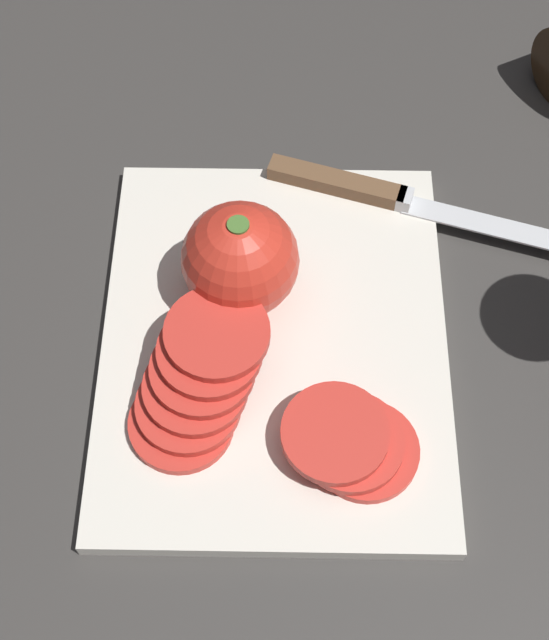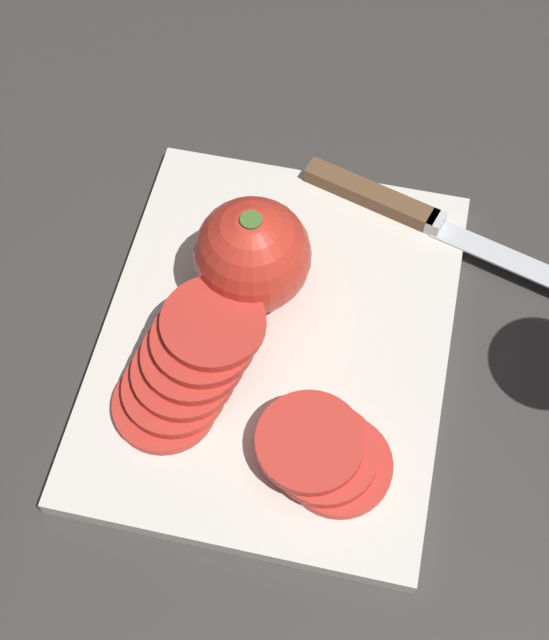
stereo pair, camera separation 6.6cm
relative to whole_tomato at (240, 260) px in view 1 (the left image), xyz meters
name	(u,v)px [view 1 (the left image)]	position (x,y,z in m)	size (l,w,h in m)	color
ground_plane	(258,346)	(0.04, 0.01, -0.06)	(3.00, 3.00, 0.00)	#383533
cutting_board	(275,344)	(0.04, 0.03, -0.05)	(0.33, 0.27, 0.01)	silver
whole_tomato	(240,260)	(0.00, 0.00, 0.00)	(0.09, 0.09, 0.09)	red
knife	(373,192)	(-0.10, 0.11, -0.04)	(0.11, 0.29, 0.01)	silver
tomato_slice_stack_near	(350,442)	(0.13, 0.08, -0.03)	(0.08, 0.10, 0.02)	red
tomato_slice_stack_far	(199,378)	(0.09, -0.03, -0.02)	(0.13, 0.10, 0.05)	red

